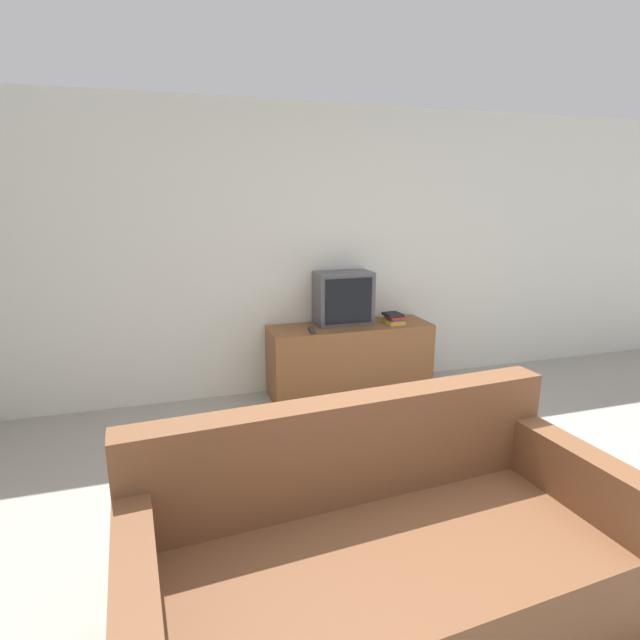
{
  "coord_description": "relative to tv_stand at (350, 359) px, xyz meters",
  "views": [
    {
      "loc": [
        -1.4,
        -1.4,
        1.8
      ],
      "look_at": [
        -0.24,
        2.37,
        0.82
      ],
      "focal_mm": 28.0,
      "sensor_mm": 36.0,
      "label": 1
    }
  ],
  "objects": [
    {
      "name": "ground_plane",
      "position": [
        -0.17,
        -2.75,
        -0.33
      ],
      "size": [
        14.0,
        14.0,
        0.0
      ],
      "primitive_type": "plane",
      "color": "#9E998E"
    },
    {
      "name": "wall_back",
      "position": [
        -0.17,
        0.28,
        0.97
      ],
      "size": [
        9.0,
        0.06,
        2.6
      ],
      "color": "silver",
      "rests_on": "ground_plane"
    },
    {
      "name": "tv_stand",
      "position": [
        0.0,
        0.0,
        0.0
      ],
      "size": [
        1.5,
        0.46,
        0.65
      ],
      "color": "brown",
      "rests_on": "ground_plane"
    },
    {
      "name": "television",
      "position": [
        -0.04,
        0.09,
        0.57
      ],
      "size": [
        0.52,
        0.3,
        0.48
      ],
      "color": "#4C4C51",
      "rests_on": "tv_stand"
    },
    {
      "name": "couch",
      "position": [
        -0.8,
        -2.53,
        -0.02
      ],
      "size": [
        2.09,
        1.04,
        0.93
      ],
      "rotation": [
        0.0,
        0.0,
        0.07
      ],
      "color": "brown",
      "rests_on": "ground_plane"
    },
    {
      "name": "book_stack",
      "position": [
        0.42,
        -0.03,
        0.37
      ],
      "size": [
        0.17,
        0.22,
        0.09
      ],
      "color": "gold",
      "rests_on": "tv_stand"
    },
    {
      "name": "remote_on_stand",
      "position": [
        -0.4,
        -0.1,
        0.34
      ],
      "size": [
        0.07,
        0.18,
        0.02
      ],
      "rotation": [
        0.0,
        0.0,
        -0.13
      ],
      "color": "#2D2D2D",
      "rests_on": "tv_stand"
    }
  ]
}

